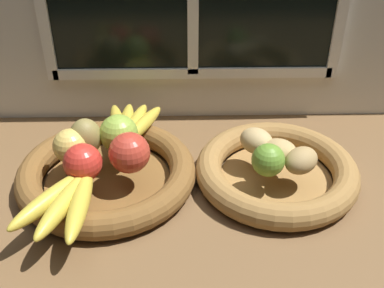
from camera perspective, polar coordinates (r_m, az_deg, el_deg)
name	(u,v)px	position (r cm, az deg, el deg)	size (l,w,h in cm)	color
ground_plane	(196,195)	(93.35, 0.49, -6.27)	(140.00, 90.00, 3.00)	brown
back_wall	(193,1)	(105.63, 0.09, 16.96)	(140.00, 4.60, 55.00)	silver
fruit_bowl_left	(107,173)	(94.03, -10.28, -3.53)	(35.09, 35.09, 5.14)	brown
fruit_bowl_right	(276,171)	(94.58, 10.21, -3.27)	(32.14, 32.14, 5.14)	olive
apple_green_back	(119,134)	(93.34, -8.88, 1.25)	(7.66, 7.66, 7.66)	#8CAD3D
apple_red_right	(129,154)	(87.12, -7.64, -1.22)	(7.76, 7.76, 7.76)	#B73828
apple_golden_left	(71,146)	(92.39, -14.53, -0.24)	(6.73, 6.73, 6.73)	#DBB756
apple_red_front	(83,163)	(87.02, -13.13, -2.22)	(7.10, 7.10, 7.10)	red
pear_brown	(86,137)	(93.54, -12.80, 0.83)	(6.30, 6.11, 7.63)	olive
banana_bunch_front	(66,200)	(82.50, -15.03, -6.57)	(13.22, 20.21, 3.21)	gold
banana_bunch_back	(130,125)	(100.43, -7.54, 2.32)	(13.07, 17.58, 2.88)	gold
potato_small	(301,160)	(89.60, 13.12, -1.95)	(7.11, 5.39, 4.79)	#A38451
potato_large	(279,151)	(91.72, 10.52, -0.81)	(6.89, 5.59, 4.40)	tan
potato_oblong	(256,141)	(93.37, 7.84, 0.37)	(7.01, 5.68, 4.94)	tan
lime_near	(268,160)	(87.27, 9.24, -1.94)	(6.21, 6.21, 6.21)	olive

